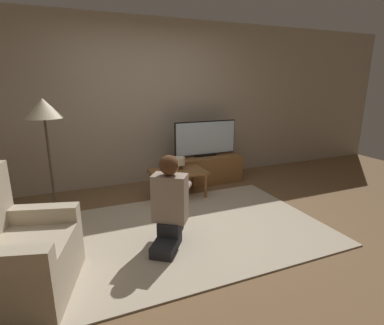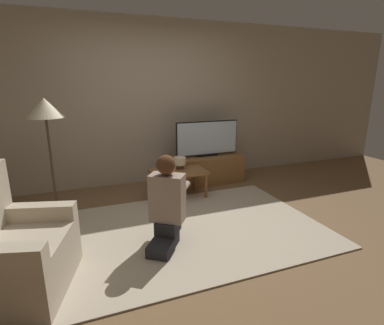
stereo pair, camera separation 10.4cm
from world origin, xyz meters
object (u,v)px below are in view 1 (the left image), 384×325
at_px(tv, 206,138).
at_px(table_lamp, 179,162).
at_px(armchair, 16,258).
at_px(person_kneeling, 170,201).
at_px(coffee_table, 178,174).
at_px(floor_lamp, 44,115).

distance_m(tv, table_lamp, 0.75).
distance_m(armchair, person_kneeling, 1.38).
bearing_deg(coffee_table, floor_lamp, 176.29).
xyz_separation_m(coffee_table, floor_lamp, (-1.64, 0.11, 0.90)).
relative_size(floor_lamp, armchair, 1.44).
xyz_separation_m(person_kneeling, table_lamp, (0.58, 1.31, 0.02)).
xyz_separation_m(coffee_table, armchair, (-1.87, -1.47, -0.03)).
xyz_separation_m(tv, floor_lamp, (-2.30, -0.36, 0.51)).
height_order(coffee_table, armchair, armchair).
bearing_deg(table_lamp, floor_lamp, 179.65).
relative_size(armchair, person_kneeling, 1.08).
xyz_separation_m(tv, armchair, (-2.53, -1.94, -0.42)).
relative_size(coffee_table, table_lamp, 4.31).
bearing_deg(table_lamp, tv, 31.68).
bearing_deg(floor_lamp, armchair, -98.17).
relative_size(floor_lamp, table_lamp, 8.07).
distance_m(tv, coffee_table, 0.90).
distance_m(coffee_table, table_lamp, 0.19).
xyz_separation_m(tv, table_lamp, (-0.60, -0.37, -0.24)).
bearing_deg(tv, person_kneeling, -125.24).
bearing_deg(person_kneeling, floor_lamp, -14.47).
height_order(tv, armchair, tv).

